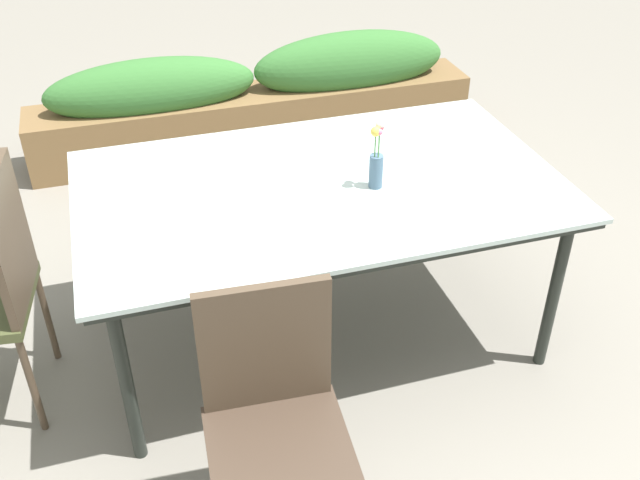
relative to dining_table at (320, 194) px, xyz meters
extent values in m
plane|color=gray|center=(0.01, -0.07, -0.71)|extent=(12.00, 12.00, 0.00)
cube|color=#B2C6C1|center=(0.00, 0.00, 0.04)|extent=(1.87, 1.12, 0.02)
cube|color=#232823|center=(0.00, 0.00, 0.02)|extent=(1.83, 1.09, 0.02)
cylinder|color=#232823|center=(-0.83, -0.46, -0.34)|extent=(0.05, 0.05, 0.74)
cylinder|color=#232823|center=(0.83, -0.46, -0.34)|extent=(0.05, 0.05, 0.74)
cylinder|color=#232823|center=(-0.83, 0.46, -0.34)|extent=(0.05, 0.05, 0.74)
cylinder|color=#232823|center=(0.83, 0.46, -0.34)|extent=(0.05, 0.05, 0.74)
cube|color=#4C3D2D|center=(-1.14, -0.03, 0.03)|extent=(0.08, 0.42, 0.51)
cylinder|color=#4C3D2D|center=(-1.17, -0.22, -0.48)|extent=(0.03, 0.03, 0.46)
cylinder|color=#4C3D2D|center=(-1.12, 0.17, -0.48)|extent=(0.03, 0.03, 0.46)
cube|color=#433428|center=(-0.42, -0.97, -0.26)|extent=(0.45, 0.45, 0.04)
cube|color=#4C3D2D|center=(-0.41, -0.77, -0.02)|extent=(0.40, 0.06, 0.46)
cylinder|color=#4C3D2D|center=(-0.22, -0.79, -0.49)|extent=(0.03, 0.03, 0.45)
cylinder|color=#4C3D2D|center=(-0.60, -0.77, -0.49)|extent=(0.03, 0.03, 0.45)
cylinder|color=slate|center=(0.20, -0.09, 0.12)|extent=(0.05, 0.05, 0.13)
cylinder|color=#47843D|center=(0.21, -0.08, 0.23)|extent=(0.01, 0.01, 0.16)
sphere|color=white|center=(0.21, -0.08, 0.31)|extent=(0.03, 0.03, 0.03)
cylinder|color=#47843D|center=(0.20, -0.10, 0.22)|extent=(0.01, 0.01, 0.14)
sphere|color=pink|center=(0.20, -0.10, 0.29)|extent=(0.02, 0.02, 0.02)
cylinder|color=#47843D|center=(0.18, -0.09, 0.22)|extent=(0.01, 0.00, 0.14)
sphere|color=#EFCC4C|center=(0.18, -0.09, 0.29)|extent=(0.04, 0.04, 0.04)
cylinder|color=#47843D|center=(0.21, -0.08, 0.22)|extent=(0.01, 0.01, 0.15)
sphere|color=#DB4C56|center=(0.21, -0.08, 0.30)|extent=(0.03, 0.03, 0.03)
cube|color=brown|center=(0.15, 1.88, -0.53)|extent=(2.79, 0.39, 0.36)
ellipsoid|color=#387233|center=(-0.48, 1.88, -0.25)|extent=(1.26, 0.35, 0.36)
ellipsoid|color=#387233|center=(0.78, 1.88, -0.23)|extent=(1.26, 0.35, 0.40)
camera|label=1|loc=(-0.73, -2.36, 1.47)|focal=41.10mm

